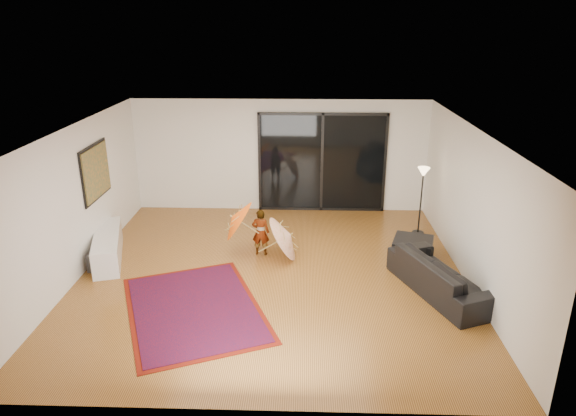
{
  "coord_description": "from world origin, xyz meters",
  "views": [
    {
      "loc": [
        0.57,
        -8.44,
        4.44
      ],
      "look_at": [
        0.28,
        0.59,
        1.1
      ],
      "focal_mm": 32.0,
      "sensor_mm": 36.0,
      "label": 1
    }
  ],
  "objects_px": {
    "media_console": "(108,246)",
    "child": "(261,232)",
    "sofa": "(442,276)",
    "ottoman": "(412,249)"
  },
  "relations": [
    {
      "from": "media_console",
      "to": "ottoman",
      "type": "bearing_deg",
      "value": -15.31
    },
    {
      "from": "media_console",
      "to": "sofa",
      "type": "xyz_separation_m",
      "value": [
        6.2,
        -1.13,
        0.06
      ]
    },
    {
      "from": "sofa",
      "to": "ottoman",
      "type": "bearing_deg",
      "value": -11.66
    },
    {
      "from": "sofa",
      "to": "child",
      "type": "height_order",
      "value": "child"
    },
    {
      "from": "media_console",
      "to": "child",
      "type": "distance_m",
      "value": 3.0
    },
    {
      "from": "media_console",
      "to": "child",
      "type": "xyz_separation_m",
      "value": [
        2.98,
        0.3,
        0.21
      ]
    },
    {
      "from": "media_console",
      "to": "ottoman",
      "type": "height_order",
      "value": "media_console"
    },
    {
      "from": "sofa",
      "to": "child",
      "type": "relative_size",
      "value": 2.31
    },
    {
      "from": "media_console",
      "to": "sofa",
      "type": "height_order",
      "value": "sofa"
    },
    {
      "from": "sofa",
      "to": "child",
      "type": "distance_m",
      "value": 3.53
    }
  ]
}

